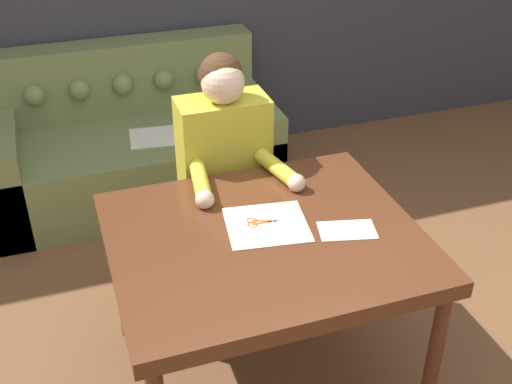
# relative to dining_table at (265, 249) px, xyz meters

# --- Properties ---
(ground_plane) EXTENTS (16.00, 16.00, 0.00)m
(ground_plane) POSITION_rel_dining_table_xyz_m (-0.00, -0.06, -0.70)
(ground_plane) COLOR brown
(dining_table) EXTENTS (1.20, 1.02, 0.77)m
(dining_table) POSITION_rel_dining_table_xyz_m (0.00, 0.00, 0.00)
(dining_table) COLOR #562D19
(dining_table) RESTS_ON ground_plane
(couch) EXTENTS (1.74, 0.90, 0.91)m
(couch) POSITION_rel_dining_table_xyz_m (-0.27, 1.79, -0.38)
(couch) COLOR olive
(couch) RESTS_ON ground_plane
(person) EXTENTS (0.49, 0.58, 1.27)m
(person) POSITION_rel_dining_table_xyz_m (0.03, 0.66, -0.05)
(person) COLOR #33281E
(person) RESTS_ON ground_plane
(pattern_paper_main) EXTENTS (0.36, 0.34, 0.00)m
(pattern_paper_main) POSITION_rel_dining_table_xyz_m (0.02, 0.06, 0.08)
(pattern_paper_main) COLOR beige
(pattern_paper_main) RESTS_ON dining_table
(pattern_paper_offcut) EXTENTS (0.25, 0.18, 0.00)m
(pattern_paper_offcut) POSITION_rel_dining_table_xyz_m (0.31, -0.08, 0.08)
(pattern_paper_offcut) COLOR beige
(pattern_paper_offcut) RESTS_ON dining_table
(scissors) EXTENTS (0.23, 0.11, 0.01)m
(scissors) POSITION_rel_dining_table_xyz_m (0.02, 0.07, 0.08)
(scissors) COLOR silver
(scissors) RESTS_ON dining_table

